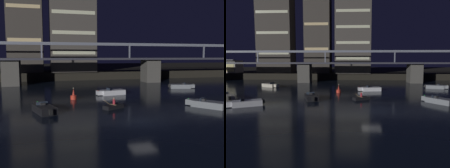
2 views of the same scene
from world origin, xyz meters
TOP-DOWN VIEW (x-y plane):
  - ground_plane at (0.00, 0.00)m, footprint 400.00×400.00m
  - far_riverbank at (0.00, 84.33)m, footprint 240.00×80.00m
  - river_bridge at (0.00, 36.32)m, footprint 103.75×6.40m
  - tower_west_low at (-28.95, 48.85)m, footprint 11.94×8.15m
  - tower_west_tall at (-13.97, 50.10)m, footprint 8.73×10.51m
  - tower_central at (-1.77, 50.54)m, footprint 11.92×14.04m
  - speedboat_near_right at (1.56, 18.07)m, footprint 5.23×2.40m
  - speedboat_mid_left at (10.52, 5.01)m, footprint 3.91×4.73m
  - speedboat_mid_center at (-22.36, 23.95)m, footprint 4.86×3.62m
  - speedboat_mid_right at (17.12, 22.80)m, footprint 5.19×2.73m
  - speedboat_far_left at (-17.59, 1.54)m, footprint 4.90×3.50m
  - speedboat_far_center at (-9.26, 7.13)m, footprint 2.94×5.14m
  - channel_buoy at (-5.08, 15.09)m, footprint 0.90×0.90m
  - dinghy_with_paddler at (-1.04, 7.20)m, footprint 2.81×2.71m

SIDE VIEW (x-z plane):
  - ground_plane at x=0.00m, z-range 0.00..0.00m
  - dinghy_with_paddler at x=-1.04m, z-range -0.40..0.96m
  - speedboat_near_right at x=1.56m, z-range -0.17..0.99m
  - speedboat_mid_left at x=10.52m, z-range -0.17..0.99m
  - speedboat_mid_center at x=-22.36m, z-range -0.17..0.99m
  - speedboat_mid_right at x=17.12m, z-range -0.17..0.99m
  - speedboat_far_left at x=-17.59m, z-range -0.17..0.99m
  - speedboat_far_center at x=-9.26m, z-range -0.17..0.99m
  - channel_buoy at x=-5.08m, z-range -0.40..1.36m
  - far_riverbank at x=0.00m, z-range 0.00..2.20m
  - river_bridge at x=0.00m, z-range -0.33..9.05m
  - tower_central at x=-1.77m, z-range 2.05..28.15m
  - tower_west_low at x=-28.95m, z-range 2.05..36.98m
  - tower_west_tall at x=-13.97m, z-range 2.05..43.88m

